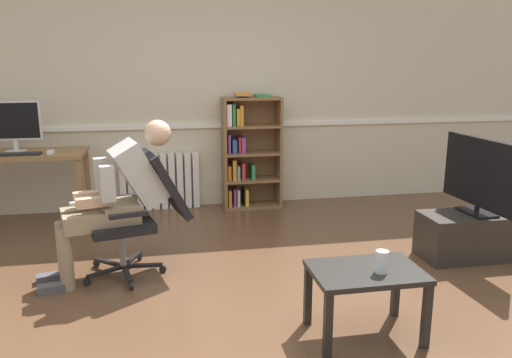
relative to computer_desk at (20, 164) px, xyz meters
The scene contains 14 objects.
ground_plane 2.98m from the computer_desk, 47.68° to the right, with size 18.00×18.00×0.00m, color brown.
back_wall 2.14m from the computer_desk, 14.32° to the left, with size 12.00×0.13×2.70m.
computer_desk is the anchor object (origin of this frame).
imac_monitor 0.41m from the computer_desk, 116.52° to the left, with size 0.51×0.14×0.49m.
keyboard 0.19m from the computer_desk, 76.87° to the right, with size 0.41×0.12×0.02m, color black.
computer_mouse 0.36m from the computer_desk, 20.60° to the right, with size 0.06×0.10×0.03m, color white.
bookshelf 2.33m from the computer_desk, ahead, with size 0.65×0.29×1.29m.
radiator 1.43m from the computer_desk, 16.27° to the left, with size 0.87×0.08×0.63m.
office_chair 1.81m from the computer_desk, 48.38° to the right, with size 0.84×0.66×0.96m.
person_seated 1.72m from the computer_desk, 53.62° to the right, with size 1.05×0.54×1.20m.
tv_stand 4.26m from the computer_desk, 21.66° to the right, with size 0.91×0.40×0.38m.
tv_screen 4.24m from the computer_desk, 21.65° to the right, with size 0.21×0.91×0.63m.
coffee_table 3.62m from the computer_desk, 45.53° to the right, with size 0.65×0.45×0.43m.
drinking_glass 3.70m from the computer_desk, 45.37° to the right, with size 0.08×0.08×0.13m, color silver.
Camera 1 is at (-0.59, -3.02, 1.63)m, focal length 35.25 mm.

